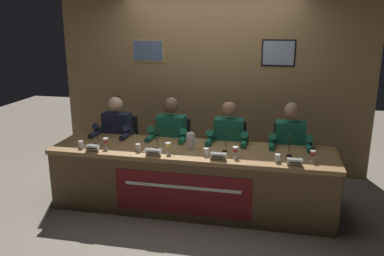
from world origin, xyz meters
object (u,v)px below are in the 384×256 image
at_px(microphone_far_left, 96,139).
at_px(nameplate_center_left, 153,152).
at_px(water_pitcher_central, 191,141).
at_px(juice_glass_center_left, 168,146).
at_px(water_cup_far_left, 81,145).
at_px(chair_far_right, 288,162).
at_px(juice_glass_far_right, 313,154).
at_px(panelist_center_right, 228,142).
at_px(microphone_far_right, 289,149).
at_px(nameplate_far_right, 295,162).
at_px(panelist_center_left, 170,138).
at_px(juice_glass_center_right, 235,150).
at_px(water_cup_center_right, 206,152).
at_px(juice_glass_far_left, 106,141).
at_px(microphone_center_left, 156,143).
at_px(water_cup_center_left, 138,148).
at_px(panelist_far_right, 290,146).
at_px(conference_table, 190,170).
at_px(chair_far_left, 122,150).
at_px(document_stack_center_left, 153,150).
at_px(nameplate_center_right, 218,156).
at_px(microphone_center_right, 225,145).
at_px(water_cup_far_right, 277,159).
at_px(nameplate_far_left, 92,148).
at_px(chair_center_left, 174,154).
at_px(chair_center_right, 229,157).

height_order(microphone_far_left, nameplate_center_left, microphone_far_left).
bearing_deg(water_pitcher_central, juice_glass_center_left, -135.37).
bearing_deg(water_cup_far_left, chair_far_right, 19.37).
height_order(nameplate_center_left, juice_glass_far_right, juice_glass_far_right).
xyz_separation_m(panelist_center_right, microphone_far_right, (0.73, -0.42, 0.09)).
bearing_deg(nameplate_far_right, panelist_center_left, 154.58).
height_order(juice_glass_center_right, water_cup_center_right, juice_glass_center_right).
distance_m(juice_glass_far_left, microphone_center_left, 0.59).
distance_m(nameplate_far_right, microphone_far_right, 0.31).
relative_size(microphone_far_left, panelist_center_right, 0.17).
bearing_deg(water_cup_center_right, panelist_center_left, 133.53).
bearing_deg(water_cup_center_left, water_cup_far_left, -177.35).
distance_m(juice_glass_center_right, panelist_far_right, 0.86).
bearing_deg(water_pitcher_central, nameplate_far_right, -15.28).
bearing_deg(conference_table, chair_far_left, 147.64).
height_order(panelist_center_right, juice_glass_far_right, panelist_center_right).
bearing_deg(document_stack_center_left, nameplate_center_right, -10.19).
relative_size(microphone_center_left, panelist_center_right, 0.17).
height_order(nameplate_center_left, juice_glass_center_left, juice_glass_center_left).
relative_size(juice_glass_far_left, microphone_center_right, 0.57).
xyz_separation_m(microphone_far_left, juice_glass_far_right, (2.50, -0.07, 0.01)).
distance_m(water_cup_far_left, nameplate_center_right, 1.63).
height_order(juice_glass_far_right, water_cup_far_right, juice_glass_far_right).
relative_size(chair_far_left, juice_glass_far_right, 7.33).
height_order(juice_glass_center_left, panelist_far_right, panelist_far_right).
distance_m(chair_far_right, microphone_far_right, 0.72).
bearing_deg(microphone_far_right, chair_far_left, 164.47).
height_order(microphone_center_left, microphone_center_right, same).
bearing_deg(conference_table, panelist_center_left, 126.16).
bearing_deg(panelist_center_right, juice_glass_far_left, -156.27).
relative_size(nameplate_far_right, juice_glass_far_right, 1.28).
height_order(nameplate_center_left, microphone_far_right, microphone_far_right).
xyz_separation_m(chair_far_left, juice_glass_center_left, (0.90, -0.82, 0.38)).
distance_m(chair_far_left, microphone_center_right, 1.68).
bearing_deg(water_cup_far_right, nameplate_far_right, -24.09).
distance_m(nameplate_far_left, nameplate_far_right, 2.25).
xyz_separation_m(nameplate_center_left, juice_glass_center_left, (0.14, 0.11, 0.05)).
bearing_deg(panelist_far_right, conference_table, -155.52).
xyz_separation_m(juice_glass_far_left, water_pitcher_central, (0.97, 0.19, 0.01)).
relative_size(chair_far_left, microphone_far_right, 4.20).
xyz_separation_m(juice_glass_center_right, panelist_far_right, (0.60, 0.61, -0.10)).
bearing_deg(microphone_center_left, panelist_center_left, 86.36).
bearing_deg(juice_glass_far_right, water_cup_center_left, -178.37).
relative_size(water_cup_far_left, chair_far_right, 0.09).
relative_size(nameplate_center_left, document_stack_center_left, 0.77).
bearing_deg(chair_center_left, panelist_center_right, -14.93).
xyz_separation_m(juice_glass_center_right, chair_far_right, (0.60, 0.81, -0.38)).
height_order(juice_glass_center_left, water_cup_far_right, juice_glass_center_left).
bearing_deg(nameplate_far_right, microphone_center_right, 157.90).
distance_m(juice_glass_far_left, chair_center_right, 1.62).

